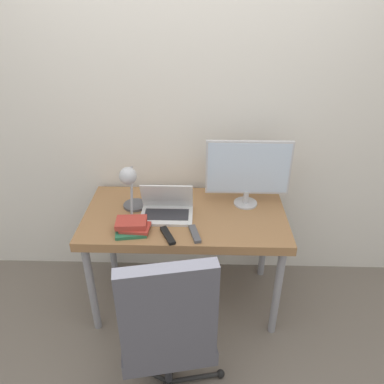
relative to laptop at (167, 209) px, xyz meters
name	(u,v)px	position (x,y,z in m)	size (l,w,h in m)	color
ground_plane	(184,335)	(0.12, -0.32, -0.80)	(12.00, 12.00, 0.00)	#70665B
wall_back	(187,112)	(0.12, 0.43, 0.50)	(8.00, 0.05, 2.60)	silver
desk	(185,223)	(0.12, 0.02, -0.12)	(1.31, 0.68, 0.76)	#996B42
laptop	(167,209)	(0.00, 0.00, 0.00)	(0.33, 0.22, 0.22)	silver
monitor	(248,170)	(0.52, 0.16, 0.21)	(0.55, 0.16, 0.45)	#B7B7BC
desk_lamp	(130,184)	(-0.22, 0.00, 0.18)	(0.15, 0.26, 0.35)	#4C4C51
office_chair	(167,327)	(0.06, -0.75, -0.21)	(0.64, 0.63, 1.07)	black
book_stack	(132,226)	(-0.19, -0.18, -0.01)	(0.22, 0.18, 0.07)	#286B47
tv_remote	(195,234)	(0.18, -0.21, -0.04)	(0.08, 0.17, 0.02)	#4C4C51
media_remote	(168,235)	(0.02, -0.23, -0.04)	(0.11, 0.17, 0.02)	black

